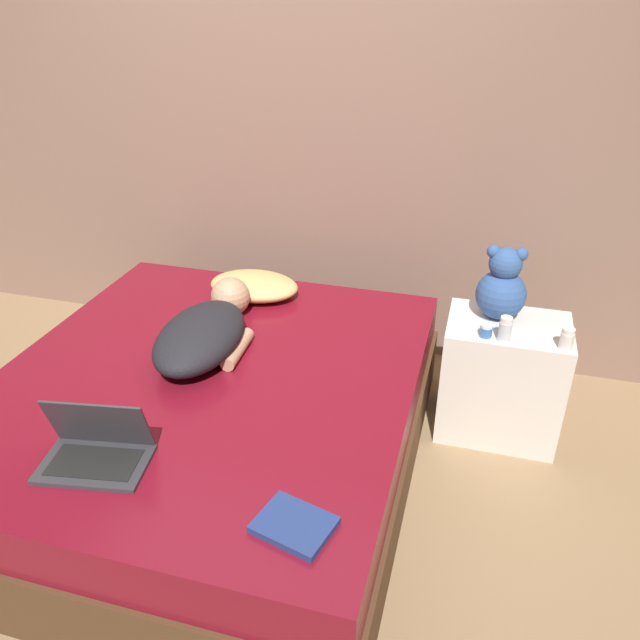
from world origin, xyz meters
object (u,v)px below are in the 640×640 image
object	(u,v)px
laptop	(96,449)
bottle_clear	(505,329)
person_lying	(206,330)
book	(294,525)
pillow	(254,286)
teddy_bear	(502,287)
bottle_white	(567,339)
bottle_blue	(486,331)

from	to	relation	value
laptop	bottle_clear	size ratio (longest dim) A/B	3.48
person_lying	book	bearing A→B (deg)	-55.01
pillow	person_lying	bearing A→B (deg)	-91.84
laptop	bottle_clear	bearing A→B (deg)	29.90
teddy_bear	bottle_clear	world-z (taller)	teddy_bear
teddy_bear	bottle_white	bearing A→B (deg)	-37.17
pillow	bottle_clear	world-z (taller)	bottle_clear
person_lying	bottle_white	size ratio (longest dim) A/B	8.10
person_lying	bottle_clear	xyz separation A→B (m)	(1.23, 0.28, 0.04)
teddy_bear	bottle_white	world-z (taller)	teddy_bear
teddy_bear	bottle_clear	bearing A→B (deg)	-81.76
teddy_bear	bottle_white	xyz separation A→B (m)	(0.27, -0.21, -0.10)
teddy_bear	book	distance (m)	1.46
pillow	bottle_white	size ratio (longest dim) A/B	4.77
person_lying	teddy_bear	xyz separation A→B (m)	(1.20, 0.49, 0.13)
pillow	bottle_blue	bearing A→B (deg)	-11.54
person_lying	book	size ratio (longest dim) A/B	3.01
person_lying	bottle_white	world-z (taller)	person_lying
book	bottle_blue	bearing A→B (deg)	67.20
bottle_clear	bottle_white	distance (m)	0.25
bottle_clear	bottle_white	size ratio (longest dim) A/B	1.16
laptop	teddy_bear	world-z (taller)	teddy_bear
person_lying	pillow	bearing A→B (deg)	85.29
bottle_white	bottle_blue	world-z (taller)	bottle_white
bottle_white	book	size ratio (longest dim) A/B	0.37
pillow	book	xyz separation A→B (m)	(0.65, -1.39, -0.04)
pillow	person_lying	size ratio (longest dim) A/B	0.59
bottle_blue	book	world-z (taller)	bottle_blue
bottle_clear	bottle_blue	world-z (taller)	bottle_clear
person_lying	laptop	bearing A→B (deg)	-96.48
person_lying	laptop	world-z (taller)	laptop
pillow	bottle_clear	bearing A→B (deg)	-11.43
bottle_white	bottle_blue	bearing A→B (deg)	177.31
person_lying	bottle_clear	size ratio (longest dim) A/B	7.01
person_lying	bottle_blue	bearing A→B (deg)	11.41
laptop	pillow	bearing A→B (deg)	77.82
pillow	person_lying	xyz separation A→B (m)	(-0.02, -0.53, 0.03)
laptop	bottle_white	bearing A→B (deg)	25.03
person_lying	bottle_clear	bearing A→B (deg)	10.01
pillow	bottle_white	xyz separation A→B (m)	(1.46, -0.25, 0.06)
book	bottle_clear	bearing A→B (deg)	63.87
teddy_bear	pillow	bearing A→B (deg)	178.12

